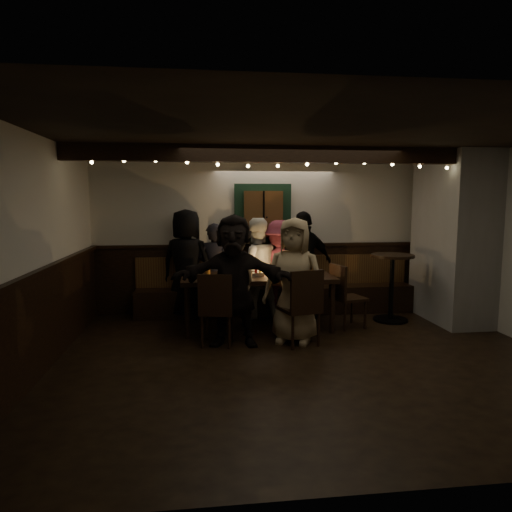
{
  "coord_description": "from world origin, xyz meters",
  "views": [
    {
      "loc": [
        -1.24,
        -5.12,
        1.89
      ],
      "look_at": [
        -0.42,
        1.6,
        1.05
      ],
      "focal_mm": 32.0,
      "sensor_mm": 36.0,
      "label": 1
    }
  ],
  "objects": [
    {
      "name": "person_d",
      "position": [
        0.03,
        2.07,
        0.78
      ],
      "size": [
        1.07,
        0.69,
        1.56
      ],
      "primitive_type": "imported",
      "rotation": [
        0.0,
        0.0,
        3.03
      ],
      "color": "maroon",
      "rests_on": "ground"
    },
    {
      "name": "dining_table",
      "position": [
        -0.42,
        1.4,
        0.72
      ],
      "size": [
        2.2,
        0.94,
        0.95
      ],
      "color": "black",
      "rests_on": "ground"
    },
    {
      "name": "person_c",
      "position": [
        -0.37,
        2.04,
        0.8
      ],
      "size": [
        0.86,
        0.71,
        1.6
      ],
      "primitive_type": "imported",
      "rotation": [
        0.0,
        0.0,
        3.28
      ],
      "color": "silver",
      "rests_on": "ground"
    },
    {
      "name": "person_e",
      "position": [
        0.43,
        2.07,
        0.85
      ],
      "size": [
        1.08,
        0.7,
        1.71
      ],
      "primitive_type": "imported",
      "rotation": [
        0.0,
        0.0,
        3.45
      ],
      "color": "black",
      "rests_on": "ground"
    },
    {
      "name": "high_top",
      "position": [
        1.71,
        1.55,
        0.66
      ],
      "size": [
        0.66,
        0.66,
        1.05
      ],
      "color": "black",
      "rests_on": "ground"
    },
    {
      "name": "person_g",
      "position": [
        -0.02,
        0.7,
        0.83
      ],
      "size": [
        0.95,
        0.8,
        1.66
      ],
      "primitive_type": "imported",
      "rotation": [
        0.0,
        0.0,
        -0.4
      ],
      "color": "tan",
      "rests_on": "ground"
    },
    {
      "name": "person_b",
      "position": [
        -1.03,
        2.08,
        0.76
      ],
      "size": [
        0.61,
        0.45,
        1.52
      ],
      "primitive_type": "imported",
      "rotation": [
        0.0,
        0.0,
        2.97
      ],
      "color": "black",
      "rests_on": "ground"
    },
    {
      "name": "person_a",
      "position": [
        -1.46,
        2.16,
        0.87
      ],
      "size": [
        0.99,
        0.83,
        1.74
      ],
      "primitive_type": "imported",
      "rotation": [
        0.0,
        0.0,
        2.77
      ],
      "color": "black",
      "rests_on": "ground"
    },
    {
      "name": "person_f",
      "position": [
        -0.82,
        0.68,
        0.85
      ],
      "size": [
        1.64,
        0.76,
        1.71
      ],
      "primitive_type": "imported",
      "rotation": [
        0.0,
        0.0,
        -0.17
      ],
      "color": "black",
      "rests_on": "ground"
    },
    {
      "name": "chair_near_left",
      "position": [
        -1.05,
        0.62,
        0.54
      ],
      "size": [
        0.51,
        0.51,
        0.96
      ],
      "color": "black",
      "rests_on": "ground"
    },
    {
      "name": "room",
      "position": [
        1.07,
        1.42,
        1.07
      ],
      "size": [
        6.02,
        5.01,
        2.62
      ],
      "color": "black",
      "rests_on": "ground"
    },
    {
      "name": "chair_near_right",
      "position": [
        0.05,
        0.49,
        0.57
      ],
      "size": [
        0.56,
        0.56,
        1.01
      ],
      "color": "black",
      "rests_on": "ground"
    },
    {
      "name": "chair_end",
      "position": [
        0.84,
        1.26,
        0.53
      ],
      "size": [
        0.52,
        0.52,
        0.95
      ],
      "color": "black",
      "rests_on": "ground"
    }
  ]
}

